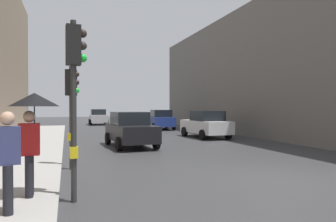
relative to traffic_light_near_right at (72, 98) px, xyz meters
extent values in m
plane|color=#38383A|center=(5.58, -3.21, -2.29)|extent=(120.00, 120.00, 0.00)
cube|color=#A8A5A0|center=(-2.03, 2.79, -2.21)|extent=(3.41, 40.00, 0.16)
cube|color=slate|center=(17.48, 7.74, 2.23)|extent=(12.00, 34.30, 9.04)
cylinder|color=#2D2D2D|center=(-0.02, 0.01, -0.63)|extent=(0.12, 0.12, 3.32)
cube|color=black|center=(-0.02, 0.01, 0.51)|extent=(0.38, 0.36, 0.84)
cube|color=yellow|center=(-0.02, 0.01, -1.24)|extent=(0.24, 0.25, 0.24)
sphere|color=#2D231E|center=(0.14, -0.08, 0.77)|extent=(0.18, 0.18, 0.18)
sphere|color=#2D231E|center=(0.14, -0.08, 0.51)|extent=(0.18, 0.18, 0.18)
sphere|color=green|center=(0.14, -0.08, 0.25)|extent=(0.18, 0.18, 0.18)
cylinder|color=#2D2D2D|center=(-0.02, -3.67, -0.38)|extent=(0.12, 0.12, 3.82)
cube|color=black|center=(-0.02, -3.67, 1.02)|extent=(0.32, 0.26, 0.84)
cube|color=yellow|center=(-0.02, -3.67, -1.24)|extent=(0.18, 0.21, 0.24)
sphere|color=#2D231E|center=(0.17, -3.65, 1.28)|extent=(0.18, 0.18, 0.18)
sphere|color=#2D231E|center=(0.17, -3.65, 1.02)|extent=(0.18, 0.18, 0.18)
sphere|color=green|center=(0.17, -3.65, 0.76)|extent=(0.18, 0.18, 0.18)
cube|color=#BCBCC1|center=(3.29, 26.11, -1.57)|extent=(1.86, 4.23, 0.80)
cube|color=black|center=(3.30, 26.36, -0.85)|extent=(1.63, 2.02, 0.64)
cylinder|color=black|center=(4.17, 24.74, -1.97)|extent=(0.23, 0.64, 0.64)
cylinder|color=black|center=(2.37, 24.77, -1.97)|extent=(0.23, 0.64, 0.64)
cylinder|color=black|center=(4.21, 27.44, -1.97)|extent=(0.23, 0.64, 0.64)
cylinder|color=black|center=(2.41, 27.47, -1.97)|extent=(0.23, 0.64, 0.64)
cube|color=navy|center=(7.92, 16.64, -1.57)|extent=(2.10, 4.32, 0.80)
cube|color=black|center=(7.90, 16.40, -0.85)|extent=(1.74, 2.11, 0.64)
cylinder|color=black|center=(7.12, 18.06, -1.97)|extent=(0.27, 0.65, 0.64)
cylinder|color=black|center=(8.92, 17.93, -1.97)|extent=(0.27, 0.65, 0.64)
cylinder|color=black|center=(6.92, 15.36, -1.97)|extent=(0.27, 0.65, 0.64)
cylinder|color=black|center=(8.72, 15.23, -1.97)|extent=(0.27, 0.65, 0.64)
cube|color=silver|center=(8.52, 8.31, -1.57)|extent=(2.04, 4.30, 0.80)
cube|color=black|center=(8.54, 8.06, -0.85)|extent=(1.71, 2.09, 0.64)
cylinder|color=black|center=(7.55, 9.61, -1.97)|extent=(0.26, 0.65, 0.64)
cylinder|color=black|center=(9.35, 9.71, -1.97)|extent=(0.26, 0.65, 0.64)
cylinder|color=black|center=(7.70, 6.91, -1.97)|extent=(0.26, 0.65, 0.64)
cylinder|color=black|center=(9.50, 7.01, -1.97)|extent=(0.26, 0.65, 0.64)
cube|color=black|center=(2.92, 5.10, -1.57)|extent=(2.06, 4.30, 0.80)
cube|color=black|center=(2.90, 5.35, -0.85)|extent=(1.72, 2.10, 0.64)
cylinder|color=black|center=(3.90, 3.81, -1.97)|extent=(0.26, 0.65, 0.64)
cylinder|color=black|center=(2.10, 3.70, -1.97)|extent=(0.26, 0.65, 0.64)
cylinder|color=black|center=(3.73, 6.51, -1.97)|extent=(0.26, 0.65, 0.64)
cylinder|color=black|center=(1.94, 6.40, -1.97)|extent=(0.26, 0.65, 0.64)
cylinder|color=black|center=(-0.90, -3.43, -1.70)|extent=(0.16, 0.16, 0.85)
cylinder|color=black|center=(-0.89, -3.63, -1.70)|extent=(0.16, 0.16, 0.85)
cube|color=red|center=(-0.90, -3.53, -0.95)|extent=(0.41, 0.27, 0.66)
sphere|color=tan|center=(-0.90, -3.53, -0.48)|extent=(0.24, 0.24, 0.24)
cylinder|color=black|center=(-0.80, -3.53, -0.70)|extent=(0.02, 0.02, 0.90)
cone|color=black|center=(-0.80, -3.53, -0.13)|extent=(1.00, 1.00, 0.28)
cylinder|color=black|center=(-1.16, -4.45, -1.70)|extent=(0.16, 0.16, 0.85)
cylinder|color=black|center=(-1.12, -4.64, -1.70)|extent=(0.16, 0.16, 0.85)
cube|color=navy|center=(-1.14, -4.55, -0.95)|extent=(0.44, 0.34, 0.66)
sphere|color=tan|center=(-1.14, -4.55, -0.48)|extent=(0.24, 0.24, 0.24)
camera|label=1|loc=(-0.16, -10.56, -0.28)|focal=33.62mm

